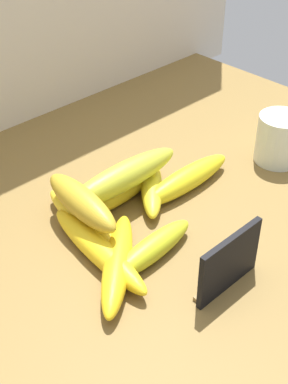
{
  "coord_description": "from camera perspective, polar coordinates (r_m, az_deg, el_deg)",
  "views": [
    {
      "loc": [
        -43.11,
        -45.24,
        54.44
      ],
      "look_at": [
        0.83,
        0.35,
        8.0
      ],
      "focal_mm": 50.85,
      "sensor_mm": 36.0,
      "label": 1
    }
  ],
  "objects": [
    {
      "name": "counter_top",
      "position": [
        0.82,
        -0.25,
        -4.01
      ],
      "size": [
        110.0,
        76.0,
        3.0
      ],
      "primitive_type": "cube",
      "color": "brown",
      "rests_on": "ground"
    },
    {
      "name": "banana_1",
      "position": [
        0.79,
        -6.61,
        -2.74
      ],
      "size": [
        5.16,
        16.94,
        3.49
      ],
      "primitive_type": "ellipsoid",
      "rotation": [
        0.0,
        0.0,
        4.61
      ],
      "color": "yellow",
      "rests_on": "counter_top"
    },
    {
      "name": "banana_5",
      "position": [
        0.86,
        0.8,
        0.67
      ],
      "size": [
        13.57,
        14.04,
        3.36
      ],
      "primitive_type": "ellipsoid",
      "rotation": [
        0.0,
        0.0,
        0.81
      ],
      "color": "yellow",
      "rests_on": "counter_top"
    },
    {
      "name": "banana_2",
      "position": [
        0.74,
        -4.83,
        -6.03
      ],
      "size": [
        5.62,
        21.19,
        3.58
      ],
      "primitive_type": "ellipsoid",
      "rotation": [
        0.0,
        0.0,
        1.47
      ],
      "color": "yellow",
      "rests_on": "counter_top"
    },
    {
      "name": "banana_7",
      "position": [
        0.76,
        -6.58,
        -1.05
      ],
      "size": [
        5.72,
        16.08,
        4.15
      ],
      "primitive_type": "ellipsoid",
      "rotation": [
        0.0,
        0.0,
        4.61
      ],
      "color": "gold",
      "rests_on": "banana_1"
    },
    {
      "name": "banana_3",
      "position": [
        0.87,
        4.52,
        1.37
      ],
      "size": [
        18.76,
        3.9,
        3.82
      ],
      "primitive_type": "ellipsoid",
      "rotation": [
        0.0,
        0.0,
        3.15
      ],
      "color": "yellow",
      "rests_on": "counter_top"
    },
    {
      "name": "banana_6",
      "position": [
        0.85,
        -2.2,
        0.17
      ],
      "size": [
        15.73,
        4.67,
        3.39
      ],
      "primitive_type": "ellipsoid",
      "rotation": [
        0.0,
        0.0,
        0.08
      ],
      "color": "yellow",
      "rests_on": "counter_top"
    },
    {
      "name": "chalkboard_sign",
      "position": [
        0.7,
        8.87,
        -7.5
      ],
      "size": [
        11.0,
        1.8,
        8.4
      ],
      "color": "black",
      "rests_on": "counter_top"
    },
    {
      "name": "coffee_mug",
      "position": [
        0.96,
        14.12,
        5.49
      ],
      "size": [
        9.35,
        7.85,
        8.41
      ],
      "color": "silver",
      "rests_on": "counter_top"
    },
    {
      "name": "banana_4",
      "position": [
        0.74,
        0.89,
        -5.93
      ],
      "size": [
        15.33,
        4.43,
        3.42
      ],
      "primitive_type": "ellipsoid",
      "rotation": [
        0.0,
        0.0,
        0.07
      ],
      "color": "gold",
      "rests_on": "counter_top"
    },
    {
      "name": "banana_8",
      "position": [
        0.81,
        -2.16,
        1.63
      ],
      "size": [
        20.97,
        4.39,
        4.27
      ],
      "primitive_type": "ellipsoid",
      "rotation": [
        0.0,
        0.0,
        -0.01
      ],
      "color": "gold",
      "rests_on": "banana_6"
    },
    {
      "name": "banana_0",
      "position": [
        0.72,
        -2.79,
        -7.45
      ],
      "size": [
        16.72,
        15.58,
        3.57
      ],
      "primitive_type": "ellipsoid",
      "rotation": [
        0.0,
        0.0,
        0.73
      ],
      "color": "yellow",
      "rests_on": "counter_top"
    }
  ]
}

